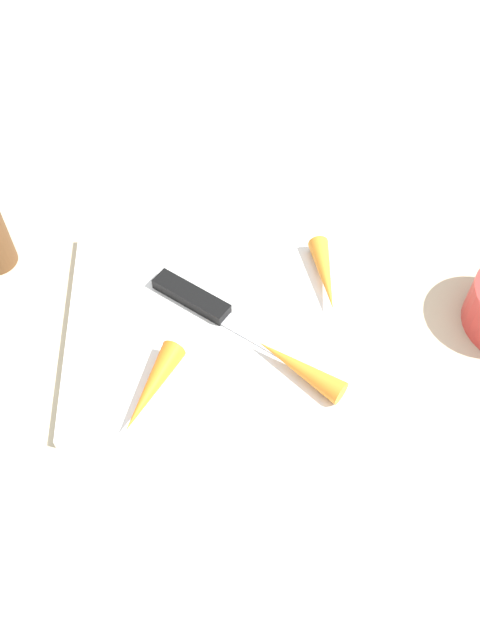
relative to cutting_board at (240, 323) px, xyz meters
The scene contains 6 objects.
ground_plane 0.01m from the cutting_board, ahead, with size 1.40×1.40×0.00m, color #C6B793.
cutting_board is the anchor object (origin of this frame).
knife 0.05m from the cutting_board, 27.93° to the right, with size 0.17×0.14×0.01m.
carrot_medium 0.09m from the cutting_board, 127.79° to the left, with size 0.02×0.02×0.10m, color orange.
carrot_shortest 0.11m from the cutting_board, 153.73° to the right, with size 0.02×0.02×0.09m, color orange.
carrot_longest 0.12m from the cutting_board, 43.33° to the left, with size 0.03×0.03×0.10m, color orange.
Camera 1 is at (0.02, 0.40, 0.56)m, focal length 36.49 mm.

